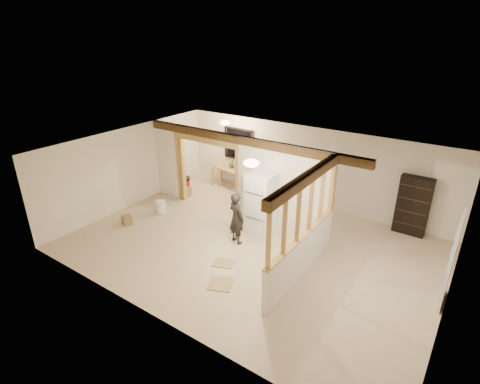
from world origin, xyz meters
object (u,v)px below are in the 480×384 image
Objects in this scene: woman at (236,218)px; bookshelf at (413,206)px; shop_vac at (185,185)px; refrigerator at (262,203)px; work_table at (229,177)px.

bookshelf is at bearing -121.63° from woman.
shop_vac is at bearing -168.61° from bookshelf.
shop_vac is 0.34× the size of bookshelf.
shop_vac is (-3.61, 0.84, -0.59)m from refrigerator.
refrigerator reaches higher than work_table.
shop_vac is at bearing -114.86° from work_table.
bookshelf is (6.99, 1.41, 0.54)m from shop_vac.
work_table is 2.03× the size of shop_vac.
refrigerator is 3.43m from work_table.
woman is at bearing -26.43° from shop_vac.
bookshelf reaches higher than work_table.
woman is 1.21× the size of work_table.
refrigerator is 1.51× the size of work_table.
work_table is 6.05m from bookshelf.
shop_vac is 7.15m from bookshelf.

